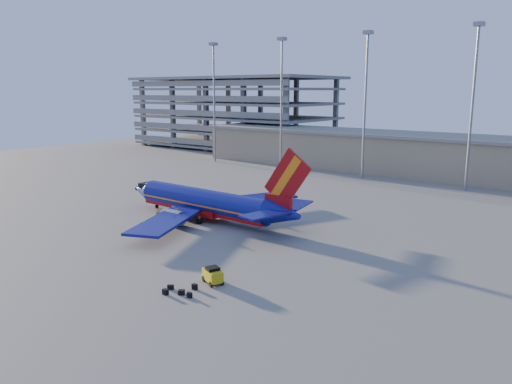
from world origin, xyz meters
TOP-DOWN VIEW (x-y plane):
  - ground at (0.00, 0.00)m, footprint 220.00×220.00m
  - terminal_building at (10.00, 58.00)m, footprint 122.00×16.00m
  - parking_garage at (-62.00, 74.05)m, footprint 62.00×32.00m
  - light_mast_row at (5.00, 46.00)m, footprint 101.60×1.60m
  - aircraft_main at (-7.12, 3.16)m, footprint 32.12×30.92m
  - baggage_tug at (9.03, -13.52)m, footprint 2.50×2.05m
  - luggage_pile at (8.31, -17.01)m, footprint 3.19×2.79m

SIDE VIEW (x-z plane):
  - ground at x=0.00m, z-range 0.00..0.00m
  - luggage_pile at x=8.31m, z-range -0.02..0.49m
  - baggage_tug at x=9.03m, z-range 0.03..1.59m
  - aircraft_main at x=-7.12m, z-range -3.12..7.76m
  - terminal_building at x=10.00m, z-range 0.07..8.57m
  - parking_garage at x=-62.00m, z-range 1.03..22.43m
  - light_mast_row at x=5.00m, z-range 3.23..31.88m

